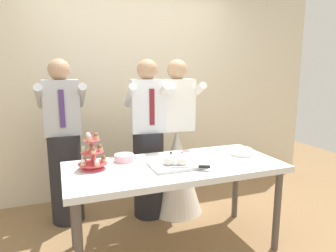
# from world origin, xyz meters

# --- Properties ---
(ground_plane) EXTENTS (8.00, 8.00, 0.00)m
(ground_plane) POSITION_xyz_m (0.00, 0.00, 0.00)
(ground_plane) COLOR olive
(rear_wall) EXTENTS (5.20, 0.10, 2.90)m
(rear_wall) POSITION_xyz_m (0.00, 1.43, 1.45)
(rear_wall) COLOR beige
(rear_wall) RESTS_ON ground_plane
(dessert_table) EXTENTS (1.80, 0.80, 0.78)m
(dessert_table) POSITION_xyz_m (0.00, 0.00, 0.70)
(dessert_table) COLOR silver
(dessert_table) RESTS_ON ground_plane
(cupcake_stand) EXTENTS (0.23, 0.23, 0.31)m
(cupcake_stand) POSITION_xyz_m (-0.66, 0.12, 0.89)
(cupcake_stand) COLOR #D83F4C
(cupcake_stand) RESTS_ON dessert_table
(main_cake_tray) EXTENTS (0.42, 0.36, 0.12)m
(main_cake_tray) POSITION_xyz_m (-0.01, -0.06, 0.82)
(main_cake_tray) COLOR silver
(main_cake_tray) RESTS_ON dessert_table
(plate_stack) EXTENTS (0.19, 0.19, 0.07)m
(plate_stack) POSITION_xyz_m (0.68, 0.03, 0.81)
(plate_stack) COLOR white
(plate_stack) RESTS_ON dessert_table
(round_cake) EXTENTS (0.24, 0.24, 0.07)m
(round_cake) POSITION_xyz_m (-0.39, 0.20, 0.81)
(round_cake) COLOR white
(round_cake) RESTS_ON dessert_table
(person_groom) EXTENTS (0.51, 0.53, 1.66)m
(person_groom) POSITION_xyz_m (-0.03, 0.68, 0.75)
(person_groom) COLOR #232328
(person_groom) RESTS_ON ground_plane
(person_bride) EXTENTS (0.56, 0.56, 1.66)m
(person_bride) POSITION_xyz_m (0.29, 0.66, 0.58)
(person_bride) COLOR white
(person_bride) RESTS_ON ground_plane
(person_guest) EXTENTS (0.46, 0.49, 1.66)m
(person_guest) POSITION_xyz_m (-0.85, 0.86, 0.75)
(person_guest) COLOR #232328
(person_guest) RESTS_ON ground_plane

